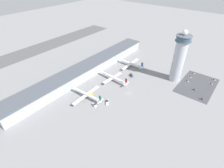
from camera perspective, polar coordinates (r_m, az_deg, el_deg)
name	(u,v)px	position (r m, az deg, el deg)	size (l,w,h in m)	color
ground_plane	(129,94)	(209.20, 5.42, -3.13)	(1000.00, 1000.00, 0.00)	gray
terminal_building	(86,69)	(242.58, -8.33, 4.71)	(236.34, 25.00, 15.55)	#A3A8B2
runway_strip	(34,50)	(346.25, -24.01, 10.08)	(354.51, 44.00, 0.01)	#515154
control_tower	(179,57)	(233.10, 21.08, 8.09)	(18.47, 18.47, 66.40)	#ADB2BC
parking_lot_surface	(197,85)	(247.19, 26.00, -0.35)	(64.00, 40.00, 0.01)	#424247
airplane_gate_alpha	(87,95)	(201.46, -8.17, -3.51)	(41.93, 41.07, 11.88)	silver
airplane_gate_bravo	(113,78)	(228.89, 0.43, 2.07)	(34.02, 44.44, 11.94)	white
airplane_gate_charlie	(131,64)	(264.30, 6.20, 6.58)	(41.45, 39.45, 11.91)	white
service_truck_catering	(131,75)	(241.57, 6.36, 2.86)	(7.47, 7.70, 3.07)	black
service_truck_fuel	(107,102)	(195.08, -1.53, -5.89)	(8.37, 6.59, 2.68)	black
service_truck_baggage	(89,95)	(206.58, -7.48, -3.51)	(8.74, 5.22, 2.88)	black
service_truck_water	(94,105)	(192.21, -5.77, -6.80)	(4.58, 6.46, 2.96)	black
car_maroon_suv	(190,77)	(259.42, 24.00, 2.07)	(2.03, 4.19, 1.46)	black
car_white_wagon	(193,73)	(270.42, 24.90, 3.19)	(2.08, 4.31, 1.54)	black
car_silver_sedan	(202,99)	(224.26, 27.31, -4.40)	(1.95, 4.45, 1.43)	black
car_blue_compact	(214,80)	(267.82, 30.24, 1.19)	(1.83, 4.47, 1.51)	black
car_grey_coupe	(194,90)	(236.18, 25.25, -1.68)	(1.90, 4.27, 1.37)	black
car_green_van	(187,81)	(248.98, 23.26, 0.87)	(1.83, 4.30, 1.55)	black
car_navy_sedan	(211,84)	(257.09, 29.53, 0.06)	(1.95, 4.51, 1.59)	black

